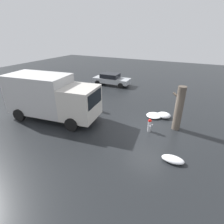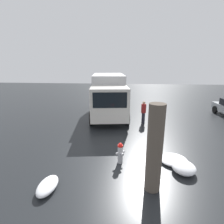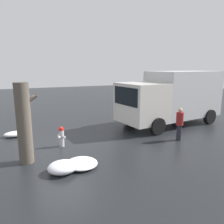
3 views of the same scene
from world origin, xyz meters
name	(u,v)px [view 2 (image 2 of 3)]	position (x,y,z in m)	size (l,w,h in m)	color
ground_plane	(120,162)	(0.00, 0.00, 0.00)	(60.00, 60.00, 0.00)	black
fire_hydrant	(120,153)	(0.00, 0.00, 0.47)	(0.36, 0.40, 0.91)	#B7B7BC
tree_trunk	(155,149)	(-1.51, -1.14, 1.49)	(0.78, 0.51, 2.95)	brown
delivery_truck	(109,94)	(7.03, 1.23, 1.73)	(6.89, 3.38, 3.22)	beige
pedestrian	(144,111)	(5.35, -1.41, 0.85)	(0.34, 0.34, 1.57)	#23232D
snow_pile_by_hydrant	(48,186)	(-1.87, 2.35, 0.14)	(1.11, 0.60, 0.28)	white
snow_pile_curbside	(173,160)	(0.24, -2.28, 0.11)	(1.14, 1.18, 0.22)	white
snow_pile_by_tree	(184,167)	(-0.46, -2.49, 0.19)	(1.01, 0.89, 0.39)	white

